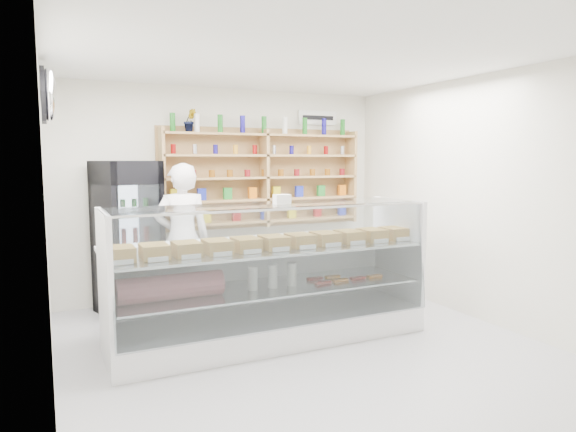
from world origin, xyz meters
TOP-DOWN VIEW (x-y plane):
  - room at (0.00, 0.00)m, footprint 5.00×5.00m
  - display_counter at (-0.21, 0.51)m, footprint 3.23×0.97m
  - shop_worker at (-0.79, 1.82)m, footprint 0.70×0.50m
  - drinks_cooler at (-1.37, 2.14)m, footprint 0.82×0.81m
  - wall_shelving at (0.50, 2.34)m, footprint 2.84×0.28m
  - potted_plant at (-0.53, 2.34)m, footprint 0.16×0.13m
  - security_mirror at (-2.17, 1.20)m, footprint 0.15×0.50m
  - wall_sign at (1.40, 2.47)m, footprint 0.62×0.03m

SIDE VIEW (x-z plane):
  - display_counter at x=-0.21m, z-range -0.32..1.08m
  - shop_worker at x=-0.79m, z-range 0.00..1.81m
  - drinks_cooler at x=-1.37m, z-range 0.00..1.84m
  - room at x=0.00m, z-range -1.10..3.90m
  - wall_shelving at x=0.50m, z-range 0.93..2.26m
  - potted_plant at x=-0.53m, z-range 2.20..2.49m
  - security_mirror at x=-2.17m, z-range 2.20..2.70m
  - wall_sign at x=1.40m, z-range 2.35..2.55m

